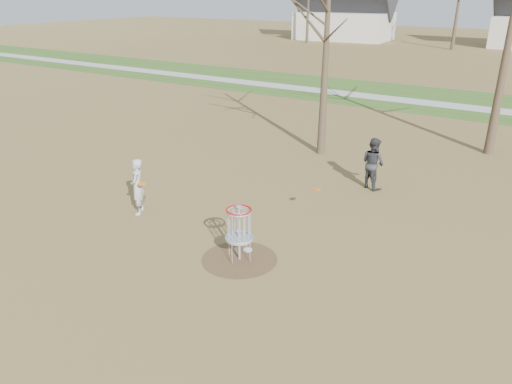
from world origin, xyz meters
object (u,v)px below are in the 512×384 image
at_px(player_standing, 137,187).
at_px(player_throwing, 373,163).
at_px(disc_golf_basket, 239,225).
at_px(disc_grounded, 248,250).

relative_size(player_standing, player_throwing, 0.97).
bearing_deg(disc_golf_basket, disc_grounded, 99.03).
height_order(player_throwing, disc_golf_basket, player_throwing).
height_order(player_throwing, disc_grounded, player_throwing).
bearing_deg(player_throwing, player_standing, 72.45).
bearing_deg(disc_golf_basket, player_throwing, 81.05).
relative_size(player_standing, disc_golf_basket, 1.19).
bearing_deg(player_standing, player_throwing, 106.85).
height_order(player_standing, disc_golf_basket, player_standing).
xyz_separation_m(player_throwing, disc_golf_basket, (-0.96, -6.09, 0.09)).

